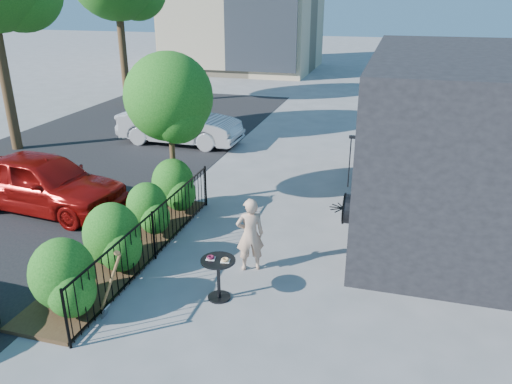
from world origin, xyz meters
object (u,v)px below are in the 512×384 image
(shovel, at_px, (110,289))
(car_silver, at_px, (180,124))
(car_red, at_px, (44,182))
(woman, at_px, (250,235))
(patio_tree, at_px, (171,103))
(cafe_table, at_px, (218,272))

(shovel, height_order, car_silver, car_silver)
(car_red, bearing_deg, woman, -98.08)
(patio_tree, bearing_deg, car_red, -160.48)
(cafe_table, distance_m, car_red, 6.31)
(shovel, xyz_separation_m, car_red, (-4.16, 3.75, 0.15))
(cafe_table, relative_size, car_silver, 0.19)
(cafe_table, height_order, car_silver, car_silver)
(patio_tree, distance_m, car_silver, 6.30)
(car_silver, bearing_deg, shovel, -161.04)
(shovel, bearing_deg, patio_tree, 101.36)
(woman, bearing_deg, car_silver, -82.46)
(car_silver, bearing_deg, car_red, 173.94)
(car_red, height_order, car_silver, car_silver)
(cafe_table, height_order, shovel, shovel)
(patio_tree, height_order, woman, patio_tree)
(woman, relative_size, car_silver, 0.34)
(patio_tree, relative_size, woman, 2.53)
(patio_tree, distance_m, shovel, 5.43)
(cafe_table, height_order, car_red, car_red)
(patio_tree, bearing_deg, cafe_table, -56.05)
(car_silver, bearing_deg, patio_tree, -155.83)
(cafe_table, height_order, woman, woman)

